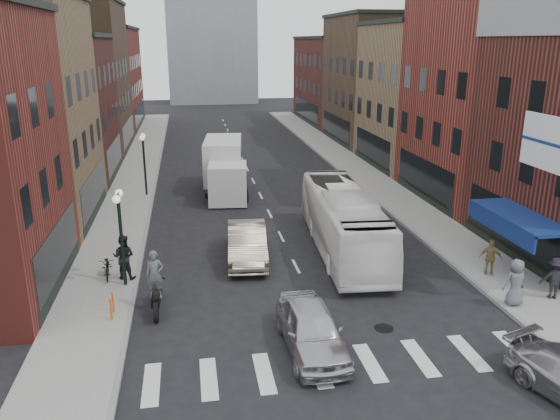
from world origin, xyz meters
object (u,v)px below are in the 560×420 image
object	(u,v)px
motorcycle_rider	(156,284)
streetlamp_near	(120,221)
streetlamp_far	(144,153)
sedan_left_far	(247,243)
billboard_sign	(550,145)
parked_bicycle	(107,266)
bike_rack	(112,306)
ped_right_c	(516,282)
box_truck	(225,168)
sedan_left_near	(312,329)
ped_right_b	(491,258)
transit_bus	(343,221)
ped_left_solo	(124,257)
ped_right_a	(555,278)

from	to	relation	value
motorcycle_rider	streetlamp_near	bearing A→B (deg)	123.66
streetlamp_far	sedan_left_far	bearing A→B (deg)	-65.79
streetlamp_near	streetlamp_far	xyz separation A→B (m)	(0.00, 14.00, 0.00)
streetlamp_near	sedan_left_far	bearing A→B (deg)	22.33
billboard_sign	parked_bicycle	world-z (taller)	billboard_sign
sedan_left_far	bike_rack	bearing A→B (deg)	-133.63
sedan_left_far	ped_right_c	bearing A→B (deg)	-29.63
streetlamp_near	streetlamp_far	size ratio (longest dim) A/B	1.00
box_truck	sedan_left_near	size ratio (longest dim) A/B	1.79
bike_rack	ped_right_b	size ratio (longest dim) A/B	0.51
billboard_sign	sedan_left_far	world-z (taller)	billboard_sign
motorcycle_rider	sedan_left_near	world-z (taller)	motorcycle_rider
box_truck	parked_bicycle	world-z (taller)	box_truck
motorcycle_rider	ped_right_c	size ratio (longest dim) A/B	1.34
billboard_sign	ped_right_b	world-z (taller)	billboard_sign
box_truck	ped_right_b	size ratio (longest dim) A/B	5.20
box_truck	sedan_left_far	bearing A→B (deg)	-83.02
box_truck	parked_bicycle	bearing A→B (deg)	-108.26
streetlamp_near	sedan_left_near	size ratio (longest dim) A/B	0.91
billboard_sign	streetlamp_far	xyz separation A→B (m)	(-15.99, 17.50, -3.22)
transit_bus	sedan_left_near	distance (m)	9.25
sedan_left_near	ped_right_b	bearing A→B (deg)	24.93
ped_left_solo	motorcycle_rider	bearing A→B (deg)	130.56
sedan_left_near	ped_left_solo	bearing A→B (deg)	133.88
parked_bicycle	streetlamp_far	bearing A→B (deg)	80.01
streetlamp_near	ped_right_c	world-z (taller)	streetlamp_near
billboard_sign	ped_right_b	size ratio (longest dim) A/B	2.36
motorcycle_rider	ped_right_a	distance (m)	15.34
sedan_left_near	box_truck	bearing A→B (deg)	92.74
box_truck	ped_left_solo	world-z (taller)	box_truck
motorcycle_rider	transit_bus	xyz separation A→B (m)	(8.65, 4.95, 0.35)
box_truck	ped_right_b	bearing A→B (deg)	-50.74
box_truck	ped_left_solo	xyz separation A→B (m)	(-5.23, -13.45, -0.59)
transit_bus	ped_left_solo	xyz separation A→B (m)	(-10.11, -1.94, -0.39)
ped_right_b	ped_right_c	size ratio (longest dim) A/B	0.85
bike_rack	sedan_left_far	bearing A→B (deg)	41.53
billboard_sign	ped_right_a	bearing A→B (deg)	-41.61
sedan_left_near	parked_bicycle	size ratio (longest dim) A/B	2.60
billboard_sign	sedan_left_far	bearing A→B (deg)	151.97
billboard_sign	streetlamp_near	distance (m)	16.68
transit_bus	ped_right_c	distance (m)	8.43
bike_rack	billboard_sign	bearing A→B (deg)	-2.83
bike_rack	sedan_left_near	world-z (taller)	sedan_left_near
box_truck	motorcycle_rider	world-z (taller)	box_truck
streetlamp_far	parked_bicycle	bearing A→B (deg)	-93.62
billboard_sign	transit_bus	xyz separation A→B (m)	(-5.95, 6.10, -4.63)
streetlamp_near	streetlamp_far	distance (m)	14.00
box_truck	ped_right_b	world-z (taller)	box_truck
streetlamp_far	motorcycle_rider	size ratio (longest dim) A/B	1.67
sedan_left_near	ped_left_solo	size ratio (longest dim) A/B	2.35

